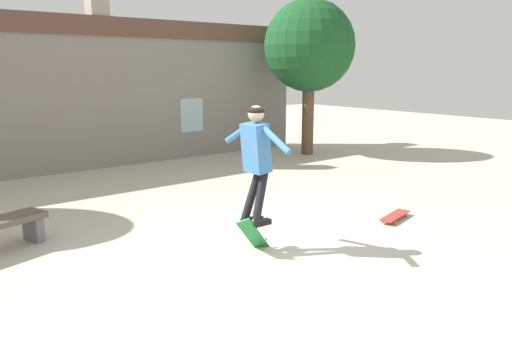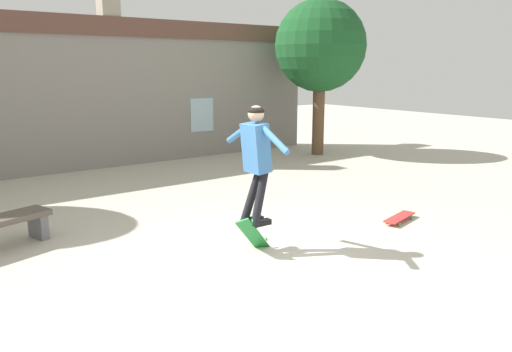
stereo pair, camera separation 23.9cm
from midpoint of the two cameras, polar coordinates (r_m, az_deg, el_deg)
The scene contains 6 objects.
ground_plane at distance 6.14m, azimuth 1.35°, elevation -10.85°, with size 40.00×40.00×0.00m, color beige.
building_backdrop at distance 12.50m, azimuth -21.86°, elevation 9.04°, with size 14.25×0.52×4.90m.
tree_right at distance 14.07m, azimuth 5.62°, elevation 14.49°, with size 2.48×2.48×4.23m.
skater at distance 6.43m, azimuth -1.06°, elevation 2.50°, with size 0.33×1.29×1.57m.
skateboard_flipping at distance 6.66m, azimuth -1.34°, elevation -6.78°, with size 0.65×0.37×0.64m.
skateboard_resting at distance 8.35m, azimuth 14.80°, elevation -4.41°, with size 0.81×0.39×0.08m.
Camera 1 is at (-3.72, -4.25, 2.42)m, focal length 35.00 mm.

